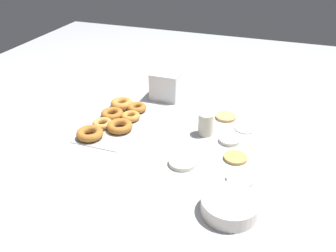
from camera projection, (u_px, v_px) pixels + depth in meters
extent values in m
plane|color=#B2B5BA|center=(195.00, 141.00, 1.43)|extent=(3.00, 3.00, 0.00)
cylinder|color=silver|center=(229.00, 140.00, 1.42)|extent=(0.08, 0.08, 0.02)
cylinder|color=tan|center=(235.00, 158.00, 1.32)|extent=(0.09, 0.09, 0.01)
cylinder|color=beige|center=(245.00, 128.00, 1.51)|extent=(0.09, 0.09, 0.01)
cylinder|color=silver|center=(183.00, 162.00, 1.29)|extent=(0.10, 0.10, 0.02)
cylinder|color=tan|center=(226.00, 117.00, 1.59)|extent=(0.09, 0.09, 0.01)
cylinder|color=beige|center=(240.00, 179.00, 1.21)|extent=(0.09, 0.09, 0.01)
cube|color=#ADAFB5|center=(116.00, 123.00, 1.55)|extent=(0.40, 0.20, 0.01)
torus|color=#C68438|center=(122.00, 104.00, 1.66)|extent=(0.10, 0.10, 0.03)
torus|color=#AD6B28|center=(112.00, 114.00, 1.58)|extent=(0.10, 0.10, 0.03)
torus|color=#D19347|center=(102.00, 123.00, 1.51)|extent=(0.08, 0.08, 0.02)
torus|color=#AD6B28|center=(90.00, 133.00, 1.44)|extent=(0.11, 0.11, 0.03)
torus|color=#AD6B28|center=(137.00, 108.00, 1.64)|extent=(0.09, 0.09, 0.03)
torus|color=#C68438|center=(131.00, 116.00, 1.57)|extent=(0.08, 0.08, 0.03)
torus|color=#AD6B28|center=(120.00, 126.00, 1.49)|extent=(0.11, 0.11, 0.03)
cylinder|color=silver|center=(230.00, 206.00, 1.07)|extent=(0.17, 0.17, 0.05)
cube|color=white|center=(166.00, 96.00, 1.77)|extent=(0.11, 0.14, 0.02)
cube|color=white|center=(166.00, 92.00, 1.75)|extent=(0.11, 0.14, 0.02)
cube|color=white|center=(166.00, 88.00, 1.74)|extent=(0.11, 0.14, 0.02)
cube|color=white|center=(166.00, 83.00, 1.73)|extent=(0.11, 0.14, 0.02)
cube|color=white|center=(166.00, 79.00, 1.72)|extent=(0.11, 0.14, 0.02)
cube|color=white|center=(166.00, 75.00, 1.71)|extent=(0.11, 0.14, 0.02)
cylinder|color=beige|center=(206.00, 124.00, 1.45)|extent=(0.06, 0.06, 0.09)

